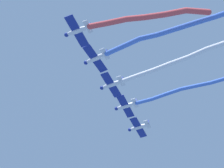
# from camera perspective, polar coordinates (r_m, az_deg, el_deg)

# --- Properties ---
(airplane_lead) EXTENTS (6.49, 4.93, 1.60)m
(airplane_lead) POSITION_cam_1_polar(r_m,az_deg,el_deg) (75.91, 4.18, -6.75)
(airplane_lead) COLOR silver
(airplane_left_wing) EXTENTS (6.48, 4.91, 1.60)m
(airplane_left_wing) POSITION_cam_1_polar(r_m,az_deg,el_deg) (71.68, 2.16, -3.45)
(airplane_left_wing) COLOR silver
(smoke_trail_left_wing) EXTENTS (5.35, 27.00, 1.77)m
(smoke_trail_left_wing) POSITION_cam_1_polar(r_m,az_deg,el_deg) (69.79, 14.27, -0.08)
(smoke_trail_left_wing) COLOR #4C75DB
(airplane_right_wing) EXTENTS (6.49, 4.94, 1.60)m
(airplane_right_wing) POSITION_cam_1_polar(r_m,az_deg,el_deg) (67.36, -0.08, -0.09)
(airplane_right_wing) COLOR silver
(smoke_trail_right_wing) EXTENTS (6.95, 19.22, 2.07)m
(smoke_trail_right_wing) POSITION_cam_1_polar(r_m,az_deg,el_deg) (64.31, 9.38, 3.29)
(smoke_trail_right_wing) COLOR white
(airplane_slot) EXTENTS (6.47, 4.96, 1.60)m
(airplane_slot) POSITION_cam_1_polar(r_m,az_deg,el_deg) (63.90, -2.60, 4.04)
(airplane_slot) COLOR silver
(smoke_trail_slot) EXTENTS (5.47, 25.63, 2.23)m
(smoke_trail_slot) POSITION_cam_1_polar(r_m,az_deg,el_deg) (61.64, 10.10, 8.52)
(smoke_trail_slot) COLOR #4C75DB
(airplane_trail) EXTENTS (6.49, 4.92, 1.60)m
(airplane_trail) POSITION_cam_1_polar(r_m,az_deg,el_deg) (60.44, -5.47, 8.29)
(airplane_trail) COLOR silver
(smoke_trail_trail) EXTENTS (2.32, 19.82, 1.70)m
(smoke_trail_trail) POSITION_cam_1_polar(r_m,az_deg,el_deg) (58.83, 5.59, 10.37)
(smoke_trail_trail) COLOR #DB4C4C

